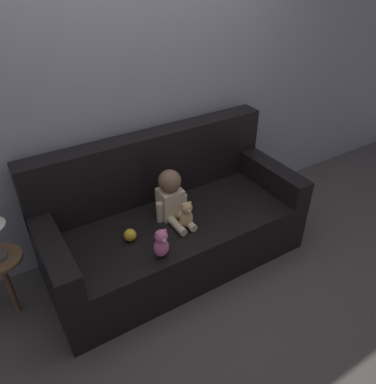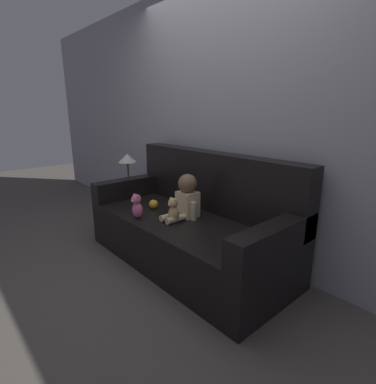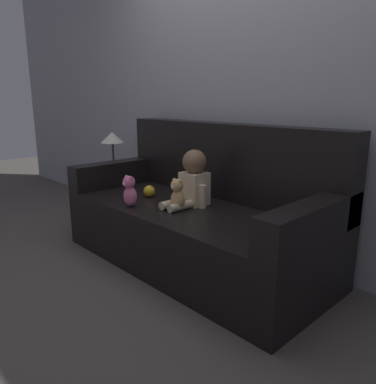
{
  "view_description": "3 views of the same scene",
  "coord_description": "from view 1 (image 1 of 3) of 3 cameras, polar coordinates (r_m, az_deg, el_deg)",
  "views": [
    {
      "loc": [
        -1.12,
        -2.0,
        2.21
      ],
      "look_at": [
        0.12,
        -0.01,
        0.63
      ],
      "focal_mm": 35.0,
      "sensor_mm": 36.0,
      "label": 1
    },
    {
      "loc": [
        1.94,
        -1.67,
        1.39
      ],
      "look_at": [
        0.14,
        -0.09,
        0.73
      ],
      "focal_mm": 28.0,
      "sensor_mm": 36.0,
      "label": 2
    },
    {
      "loc": [
        1.84,
        -1.78,
        1.18
      ],
      "look_at": [
        0.06,
        -0.1,
        0.57
      ],
      "focal_mm": 35.0,
      "sensor_mm": 36.0,
      "label": 3
    }
  ],
  "objects": [
    {
      "name": "person_baby",
      "position": [
        2.8,
        -2.55,
        -0.78
      ],
      "size": [
        0.26,
        0.36,
        0.4
      ],
      "color": "beige",
      "rests_on": "couch"
    },
    {
      "name": "wall_back",
      "position": [
        2.91,
        -7.81,
        15.43
      ],
      "size": [
        8.0,
        0.05,
        2.6
      ],
      "color": "#93939E",
      "rests_on": "ground_plane"
    },
    {
      "name": "plush_toy_side",
      "position": [
        2.5,
        -4.09,
        -7.83
      ],
      "size": [
        0.11,
        0.1,
        0.22
      ],
      "color": "#DB6699",
      "rests_on": "couch"
    },
    {
      "name": "teddy_bear_brown",
      "position": [
        2.73,
        -0.26,
        -3.5
      ],
      "size": [
        0.11,
        0.1,
        0.22
      ],
      "color": "tan",
      "rests_on": "couch"
    },
    {
      "name": "toy_ball",
      "position": [
        2.68,
        -8.81,
        -6.5
      ],
      "size": [
        0.09,
        0.09,
        0.09
      ],
      "color": "gold",
      "rests_on": "couch"
    },
    {
      "name": "couch",
      "position": [
        3.0,
        -2.67,
        -4.65
      ],
      "size": [
        2.0,
        0.89,
        1.0
      ],
      "color": "black",
      "rests_on": "ground_plane"
    },
    {
      "name": "ground_plane",
      "position": [
        3.18,
        -1.89,
        -10.05
      ],
      "size": [
        12.0,
        12.0,
        0.0
      ],
      "primitive_type": "plane",
      "color": "#4C4742"
    }
  ]
}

